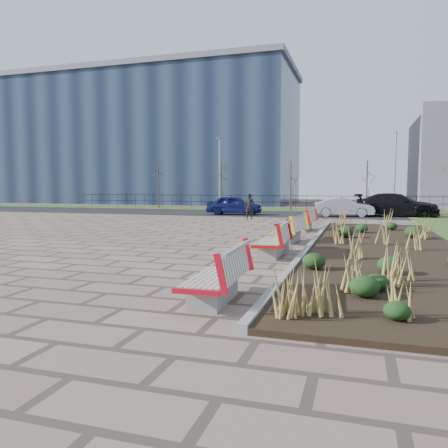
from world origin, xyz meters
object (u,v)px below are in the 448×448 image
(bench_a, at_px, (214,274))
(car_silver, at_px, (344,207))
(lamp_west, at_px, (220,174))
(lamp_east, at_px, (395,173))
(pedestrian, at_px, (250,206))
(bench_b, at_px, (271,240))
(car_black, at_px, (397,205))
(litter_bin, at_px, (282,238))
(bench_c, at_px, (289,229))
(car_blue, at_px, (234,205))
(bench_d, at_px, (303,220))

(bench_a, relative_size, car_silver, 0.54)
(lamp_west, relative_size, lamp_east, 1.00)
(pedestrian, distance_m, lamp_west, 10.97)
(bench_b, bearing_deg, pedestrian, 104.43)
(bench_b, height_order, lamp_west, lamp_west)
(car_black, bearing_deg, litter_bin, 171.65)
(bench_a, bearing_deg, car_black, 76.22)
(pedestrian, bearing_deg, bench_c, -71.55)
(bench_c, distance_m, car_blue, 15.27)
(lamp_east, bearing_deg, lamp_west, 180.00)
(car_silver, relative_size, car_black, 0.72)
(litter_bin, distance_m, lamp_east, 22.75)
(pedestrian, xyz_separation_m, car_silver, (5.50, 4.03, -0.14))
(bench_a, relative_size, lamp_west, 0.35)
(bench_d, distance_m, lamp_east, 16.39)
(lamp_west, height_order, lamp_east, same)
(bench_c, distance_m, bench_d, 4.41)
(bench_b, bearing_deg, litter_bin, 81.25)
(pedestrian, xyz_separation_m, car_black, (8.89, 5.25, 0.00))
(bench_d, bearing_deg, car_black, 70.38)
(car_blue, height_order, car_black, car_black)
(bench_a, relative_size, car_blue, 0.53)
(car_blue, relative_size, car_black, 0.74)
(car_blue, bearing_deg, bench_a, -170.81)
(pedestrian, height_order, car_blue, pedestrian)
(bench_b, height_order, car_silver, car_silver)
(bench_d, bearing_deg, lamp_east, 76.00)
(car_blue, bearing_deg, litter_bin, -164.94)
(lamp_east, bearing_deg, bench_b, -102.16)
(bench_c, height_order, litter_bin, bench_c)
(bench_a, relative_size, lamp_east, 0.35)
(bench_b, distance_m, car_black, 19.57)
(car_blue, xyz_separation_m, lamp_west, (-2.95, 5.79, 2.35))
(litter_bin, relative_size, lamp_west, 0.14)
(bench_b, bearing_deg, bench_d, 88.09)
(litter_bin, xyz_separation_m, pedestrian, (-4.15, 12.56, 0.38))
(car_black, relative_size, lamp_east, 0.89)
(bench_b, xyz_separation_m, bench_d, (0.00, 7.81, 0.00))
(bench_b, relative_size, bench_d, 1.00)
(bench_b, relative_size, car_silver, 0.54)
(bench_c, distance_m, car_black, 16.30)
(bench_b, height_order, bench_d, same)
(bench_a, bearing_deg, bench_c, 87.60)
(litter_bin, bearing_deg, car_silver, 85.35)
(bench_a, relative_size, bench_b, 1.00)
(litter_bin, relative_size, pedestrian, 0.53)
(pedestrian, distance_m, car_silver, 6.82)
(bench_c, bearing_deg, car_black, 79.52)
(bench_c, bearing_deg, bench_a, -83.10)
(bench_b, relative_size, lamp_east, 0.35)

